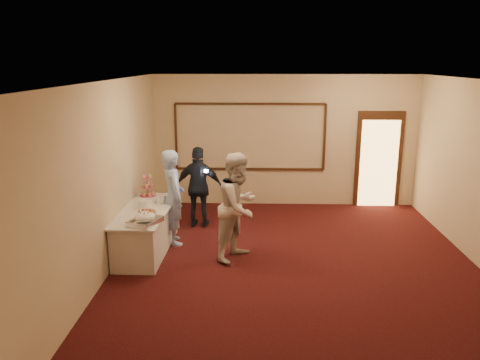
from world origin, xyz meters
The scene contains 14 objects.
floor centered at (0.00, 0.00, 0.00)m, with size 7.00×7.00×0.00m, color black.
room_walls centered at (0.00, 0.00, 2.03)m, with size 6.04×7.04×3.02m.
wall_molding centered at (-0.80, 3.47, 1.60)m, with size 3.45×0.04×1.55m.
doorway centered at (2.15, 3.45, 1.08)m, with size 1.05×0.07×2.20m.
buffet_table centered at (-2.60, 0.62, 0.39)m, with size 0.85×2.10×0.77m.
pavlova_tray centered at (-2.43, -0.12, 0.86)m, with size 0.55×0.64×0.21m.
cupcake_stand centered at (-2.74, 1.47, 0.94)m, with size 0.32×0.32×0.47m.
plate_stack_a centered at (-2.62, 0.67, 0.85)m, with size 0.19×0.19×0.16m.
plate_stack_b centered at (-2.39, 1.02, 0.85)m, with size 0.18×0.18×0.15m.
tart centered at (-2.49, 0.36, 0.80)m, with size 0.29×0.29×0.06m.
man centered at (-2.17, 1.01, 0.88)m, with size 0.64×0.42×1.76m, color #91AFEA.
woman centered at (-0.96, 0.37, 0.92)m, with size 0.89×0.70×1.84m, color beige.
guest centered at (-1.80, 1.92, 0.82)m, with size 0.96×0.40×1.65m, color black.
camera_flash centered at (-1.64, 1.69, 1.21)m, with size 0.07×0.04×0.05m, color white.
Camera 1 is at (-0.70, -7.11, 3.30)m, focal length 35.00 mm.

